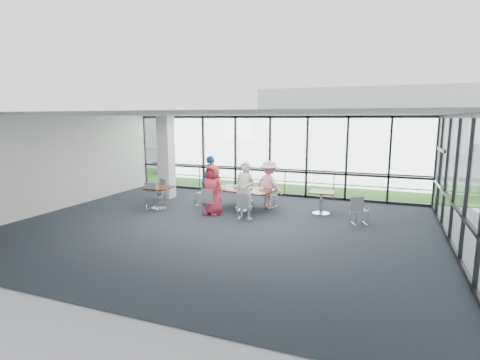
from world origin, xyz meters
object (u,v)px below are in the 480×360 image
(diner_near_right, at_px, (245,190))
(main_table, at_px, (243,192))
(chair_main_fl, at_px, (245,191))
(diner_end, at_px, (211,181))
(chair_main_end, at_px, (204,193))
(chair_spare_r, at_px, (360,210))
(chair_spare_lb, at_px, (163,191))
(structural_column, at_px, (166,157))
(chair_main_fr, at_px, (271,195))
(diner_far_left, at_px, (245,183))
(chair_main_nr, at_px, (244,207))
(chair_spare_la, at_px, (155,196))
(diner_far_right, at_px, (269,185))
(diner_near_left, at_px, (213,190))
(side_table_left, at_px, (159,191))
(chair_main_nl, at_px, (209,202))
(side_table_right, at_px, (322,195))

(diner_near_right, bearing_deg, main_table, 128.11)
(diner_near_right, height_order, chair_main_fl, diner_near_right)
(diner_end, relative_size, chair_main_end, 2.00)
(chair_spare_r, bearing_deg, chair_spare_lb, 152.75)
(structural_column, xyz_separation_m, chair_main_fl, (3.17, 0.26, -1.18))
(chair_main_end, xyz_separation_m, chair_spare_r, (5.39, -0.51, -0.04))
(chair_main_fr, bearing_deg, diner_far_left, 3.54)
(diner_end, bearing_deg, main_table, 87.29)
(structural_column, xyz_separation_m, diner_end, (2.23, -0.63, -0.70))
(chair_main_fl, bearing_deg, chair_main_nr, 108.94)
(chair_main_fr, bearing_deg, chair_spare_la, 34.18)
(main_table, distance_m, chair_main_fl, 1.25)
(diner_end, height_order, chair_main_end, diner_end)
(diner_end, height_order, chair_spare_r, diner_end)
(diner_far_right, distance_m, chair_spare_la, 3.94)
(diner_near_left, bearing_deg, side_table_left, -171.01)
(diner_far_left, xyz_separation_m, chair_main_nl, (-0.54, -1.85, -0.34))
(diner_far_right, relative_size, chair_main_fl, 1.98)
(chair_main_fr, distance_m, chair_spare_lb, 4.05)
(chair_main_fr, relative_size, chair_spare_lb, 0.99)
(main_table, relative_size, chair_spare_lb, 2.67)
(side_table_right, distance_m, diner_near_left, 3.54)
(main_table, relative_size, diner_far_left, 1.44)
(chair_main_end, bearing_deg, chair_spare_r, 94.53)
(chair_main_end, height_order, chair_spare_r, chair_main_end)
(chair_main_fl, bearing_deg, side_table_left, 37.60)
(diner_near_right, height_order, chair_spare_r, diner_near_right)
(side_table_left, distance_m, side_table_right, 5.49)
(chair_main_nl, height_order, chair_spare_la, chair_spare_la)
(side_table_right, bearing_deg, chair_spare_la, -164.84)
(diner_end, xyz_separation_m, chair_main_nr, (1.77, -1.38, -0.48))
(diner_end, bearing_deg, side_table_right, 102.74)
(diner_far_left, distance_m, chair_main_nl, 1.96)
(chair_spare_r, bearing_deg, diner_far_right, 139.19)
(chair_spare_la, bearing_deg, chair_main_nr, -7.63)
(chair_main_end, bearing_deg, diner_near_right, 70.67)
(diner_near_left, height_order, diner_far_right, diner_far_right)
(chair_spare_la, bearing_deg, diner_near_left, -1.94)
(side_table_left, bearing_deg, main_table, 15.35)
(main_table, bearing_deg, chair_spare_la, -151.36)
(chair_spare_la, height_order, chair_spare_r, chair_spare_la)
(chair_main_nr, xyz_separation_m, chair_spare_lb, (-3.73, 1.27, -0.00))
(diner_end, xyz_separation_m, chair_spare_la, (-1.56, -1.21, -0.43))
(main_table, relative_size, chair_main_nr, 2.65)
(chair_main_fr, bearing_deg, chair_spare_r, 166.56)
(main_table, xyz_separation_m, diner_far_right, (0.70, 0.67, 0.20))
(side_table_right, distance_m, chair_spare_r, 1.50)
(chair_spare_lb, bearing_deg, side_table_right, -153.06)
(chair_main_fr, bearing_deg, chair_main_end, 23.06)
(diner_far_right, bearing_deg, diner_near_left, 69.65)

